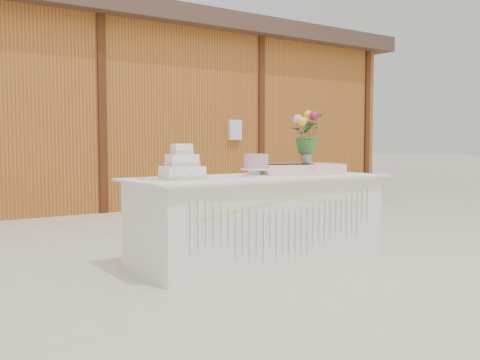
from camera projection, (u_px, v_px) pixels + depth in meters
The scene contains 9 objects.
ground at pixel (258, 260), 4.89m from camera, with size 80.00×80.00×0.00m, color beige.
barn at pixel (63, 110), 9.70m from camera, with size 12.60×4.60×3.30m.
cake_table at pixel (259, 218), 4.86m from camera, with size 2.40×1.00×0.77m.
wedding_cake at pixel (182, 167), 4.46m from camera, with size 0.38×0.38×0.30m.
pink_cake_stand at pixel (256, 164), 4.84m from camera, with size 0.28×0.28×0.20m.
satin_runner at pixel (297, 169), 5.13m from camera, with size 0.82×0.47×0.10m, color #FFD1CD.
flower_vase at pixel (306, 156), 5.21m from camera, with size 0.10×0.10×0.14m, color #A3A3A7.
bouquet at pixel (306, 129), 5.20m from camera, with size 0.35×0.30×0.39m, color #37702C.
loose_flowers at pixel (154, 179), 4.39m from camera, with size 0.15×0.35×0.02m, color pink, non-canonical shape.
Camera 1 is at (-2.87, -3.89, 1.08)m, focal length 40.00 mm.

